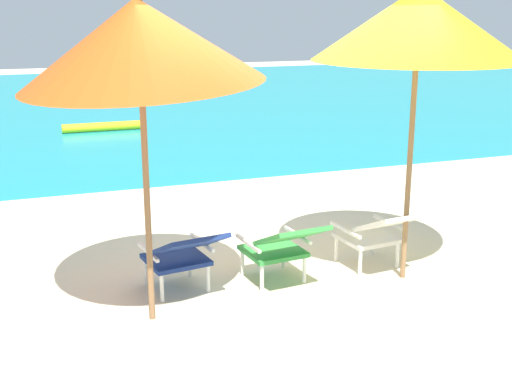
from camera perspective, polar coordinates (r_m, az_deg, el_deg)
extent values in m
plane|color=beige|center=(10.05, -7.13, 1.22)|extent=(40.00, 40.00, 0.00)
cube|color=teal|center=(18.35, -13.15, 7.48)|extent=(40.00, 18.00, 0.01)
cylinder|color=yellow|center=(14.10, -13.14, 5.50)|extent=(1.60, 0.18, 0.18)
cube|color=navy|center=(6.06, -6.91, -5.79)|extent=(0.59, 0.57, 0.04)
cube|color=navy|center=(5.65, -5.63, -4.46)|extent=(0.59, 0.59, 0.27)
cylinder|color=white|center=(6.23, -9.47, -6.77)|extent=(0.04, 0.04, 0.26)
cylinder|color=white|center=(6.37, -5.72, -6.11)|extent=(0.04, 0.04, 0.26)
cylinder|color=white|center=(5.87, -8.11, -8.17)|extent=(0.04, 0.04, 0.26)
cylinder|color=white|center=(6.02, -4.16, -7.43)|extent=(0.04, 0.04, 0.26)
cube|color=white|center=(5.94, -9.29, -5.12)|extent=(0.10, 0.50, 0.03)
cube|color=white|center=(6.11, -4.67, -4.34)|extent=(0.10, 0.50, 0.03)
cube|color=#338E3D|center=(6.22, 1.48, -5.11)|extent=(0.57, 0.55, 0.04)
cube|color=#338E3D|center=(5.82, 3.14, -3.77)|extent=(0.57, 0.57, 0.27)
cylinder|color=white|center=(6.36, -1.17, -6.07)|extent=(0.04, 0.04, 0.26)
cylinder|color=white|center=(6.54, 2.35, -5.45)|extent=(0.04, 0.04, 0.26)
cylinder|color=white|center=(6.01, 0.51, -7.41)|extent=(0.04, 0.04, 0.26)
cylinder|color=white|center=(6.20, 4.18, -6.70)|extent=(0.04, 0.04, 0.26)
cube|color=white|center=(6.07, -0.70, -4.43)|extent=(0.08, 0.50, 0.03)
cube|color=white|center=(6.30, 3.60, -3.71)|extent=(0.08, 0.50, 0.03)
cube|color=silver|center=(6.66, 9.54, -3.90)|extent=(0.57, 0.55, 0.04)
cube|color=silver|center=(6.30, 11.57, -2.57)|extent=(0.57, 0.57, 0.27)
cylinder|color=white|center=(6.76, 6.92, -4.86)|extent=(0.04, 0.04, 0.26)
cylinder|color=white|center=(6.99, 9.96, -4.27)|extent=(0.04, 0.04, 0.26)
cylinder|color=white|center=(6.43, 8.96, -6.02)|extent=(0.04, 0.04, 0.26)
cylinder|color=white|center=(6.68, 12.07, -5.34)|extent=(0.04, 0.04, 0.26)
cube|color=white|center=(6.48, 7.71, -3.26)|extent=(0.09, 0.50, 0.03)
cube|color=white|center=(6.77, 11.38, -2.59)|extent=(0.09, 0.50, 0.03)
cylinder|color=olive|center=(5.28, -9.35, -1.12)|extent=(0.05, 0.05, 1.96)
cone|color=#EA5619|center=(5.07, -9.99, 12.67)|extent=(2.53, 2.52, 0.75)
sphere|color=#4C3823|center=(5.06, -10.15, 15.86)|extent=(0.07, 0.07, 0.07)
cylinder|color=olive|center=(6.19, 13.05, 1.70)|extent=(0.05, 0.05, 2.07)
cone|color=yellow|center=(6.02, 13.84, 13.93)|extent=(2.60, 2.60, 0.64)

